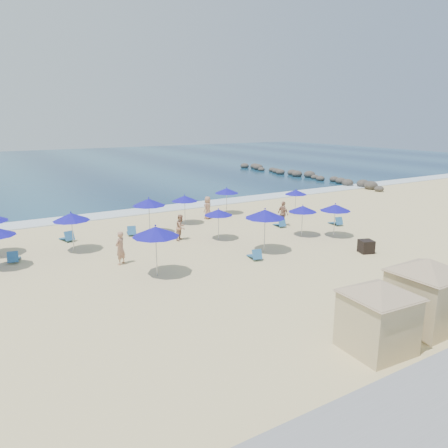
% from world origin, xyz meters
% --- Properties ---
extents(ground, '(160.00, 160.00, 0.00)m').
position_xyz_m(ground, '(0.00, 0.00, 0.00)').
color(ground, beige).
rests_on(ground, ground).
extents(ocean, '(160.00, 80.00, 0.06)m').
position_xyz_m(ocean, '(0.00, 55.00, 0.03)').
color(ocean, '#0D2C4C').
rests_on(ocean, ground).
extents(surf_line, '(160.00, 2.50, 0.08)m').
position_xyz_m(surf_line, '(0.00, 15.50, 0.04)').
color(surf_line, white).
rests_on(surf_line, ground).
extents(rock_jetty, '(2.56, 26.66, 0.96)m').
position_xyz_m(rock_jetty, '(24.01, 24.90, 0.36)').
color(rock_jetty, '#312C29').
rests_on(rock_jetty, ground).
extents(trash_bin, '(0.94, 0.94, 0.74)m').
position_xyz_m(trash_bin, '(5.10, -2.03, 0.37)').
color(trash_bin, black).
rests_on(trash_bin, ground).
extents(cabana_0, '(4.29, 4.29, 2.70)m').
position_xyz_m(cabana_0, '(-3.24, -9.61, 1.54)').
color(cabana_0, '#C7B288').
rests_on(cabana_0, ground).
extents(cabana_1, '(4.68, 4.68, 2.94)m').
position_xyz_m(cabana_1, '(-0.44, -9.42, 1.68)').
color(cabana_1, '#C7B288').
rests_on(cabana_1, ground).
extents(umbrella_2, '(2.09, 2.09, 2.38)m').
position_xyz_m(umbrella_2, '(-9.15, 7.05, 2.06)').
color(umbrella_2, '#A5A8AD').
rests_on(umbrella_2, ground).
extents(umbrella_3, '(2.28, 2.28, 2.59)m').
position_xyz_m(umbrella_3, '(-6.63, 0.77, 2.25)').
color(umbrella_3, '#A5A8AD').
rests_on(umbrella_3, ground).
extents(umbrella_4, '(2.19, 2.19, 2.49)m').
position_xyz_m(umbrella_4, '(-3.87, 8.43, 2.16)').
color(umbrella_4, '#A5A8AD').
rests_on(umbrella_4, ground).
extents(umbrella_5, '(1.80, 1.80, 2.05)m').
position_xyz_m(umbrella_5, '(-0.68, 4.83, 1.78)').
color(umbrella_5, '#A5A8AD').
rests_on(umbrella_5, ground).
extents(umbrella_6, '(2.29, 2.29, 2.60)m').
position_xyz_m(umbrella_6, '(0.21, 1.18, 2.26)').
color(umbrella_6, '#A5A8AD').
rests_on(umbrella_6, ground).
extents(umbrella_7, '(1.92, 1.92, 2.18)m').
position_xyz_m(umbrella_7, '(-0.57, 9.76, 1.89)').
color(umbrella_7, '#A5A8AD').
rests_on(umbrella_7, ground).
extents(umbrella_8, '(1.85, 1.85, 2.10)m').
position_xyz_m(umbrella_8, '(4.41, 2.70, 1.82)').
color(umbrella_8, '#A5A8AD').
rests_on(umbrella_8, ground).
extents(umbrella_9, '(1.91, 1.91, 2.18)m').
position_xyz_m(umbrella_9, '(3.85, 11.10, 1.89)').
color(umbrella_9, '#A5A8AD').
rests_on(umbrella_9, ground).
extents(umbrella_10, '(1.79, 1.79, 2.03)m').
position_xyz_m(umbrella_10, '(8.60, 8.21, 1.76)').
color(umbrella_10, '#A5A8AD').
rests_on(umbrella_10, ground).
extents(umbrella_11, '(1.98, 1.98, 2.25)m').
position_xyz_m(umbrella_11, '(6.05, 1.43, 1.95)').
color(umbrella_11, '#A5A8AD').
rests_on(umbrella_11, ground).
extents(beach_chair_0, '(0.79, 1.33, 0.68)m').
position_xyz_m(beach_chair_0, '(-12.37, 6.77, 0.24)').
color(beach_chair_0, '#285F94').
rests_on(beach_chair_0, ground).
extents(beach_chair_1, '(0.77, 1.36, 0.71)m').
position_xyz_m(beach_chair_1, '(-8.95, 9.54, 0.24)').
color(beach_chair_1, '#285F94').
rests_on(beach_chair_1, ground).
extents(beach_chair_2, '(0.87, 1.35, 0.68)m').
position_xyz_m(beach_chair_2, '(-5.02, 8.82, 0.24)').
color(beach_chair_2, '#285F94').
rests_on(beach_chair_2, ground).
extents(beach_chair_3, '(0.81, 1.27, 0.64)m').
position_xyz_m(beach_chair_3, '(-1.03, 0.35, 0.22)').
color(beach_chair_3, '#285F94').
rests_on(beach_chair_3, ground).
extents(beach_chair_4, '(0.74, 1.24, 0.64)m').
position_xyz_m(beach_chair_4, '(4.78, 5.40, 0.22)').
color(beach_chair_4, '#285F94').
rests_on(beach_chair_4, ground).
extents(beach_chair_5, '(0.76, 1.27, 0.66)m').
position_xyz_m(beach_chair_5, '(8.58, 3.66, 0.23)').
color(beach_chair_5, '#285F94').
rests_on(beach_chair_5, ground).
extents(beachgoer_0, '(0.78, 0.73, 1.78)m').
position_xyz_m(beachgoer_0, '(-7.56, 3.42, 0.89)').
color(beachgoer_0, '#AC795F').
rests_on(beachgoer_0, ground).
extents(beachgoer_1, '(1.01, 0.98, 1.65)m').
position_xyz_m(beachgoer_1, '(-2.75, 6.00, 0.82)').
color(beachgoer_1, '#AC795F').
rests_on(beachgoer_1, ground).
extents(beachgoer_2, '(0.44, 1.05, 1.78)m').
position_xyz_m(beachgoer_2, '(5.16, 5.56, 0.89)').
color(beachgoer_2, '#AC795F').
rests_on(beachgoer_2, ground).
extents(beachgoer_3, '(1.01, 0.91, 1.73)m').
position_xyz_m(beachgoer_3, '(1.68, 10.35, 0.87)').
color(beachgoer_3, '#AC795F').
rests_on(beachgoer_3, ground).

